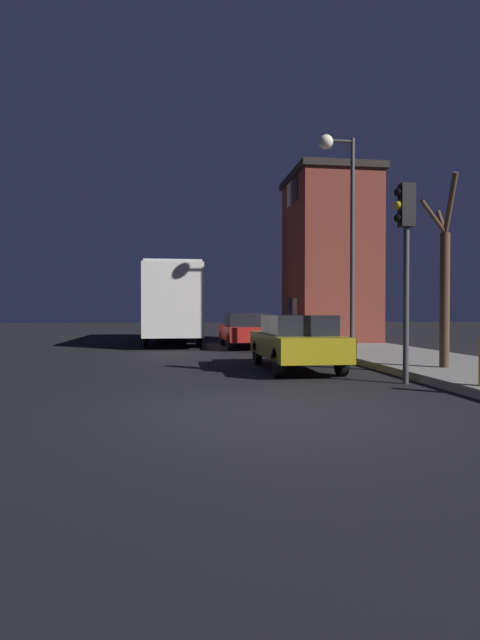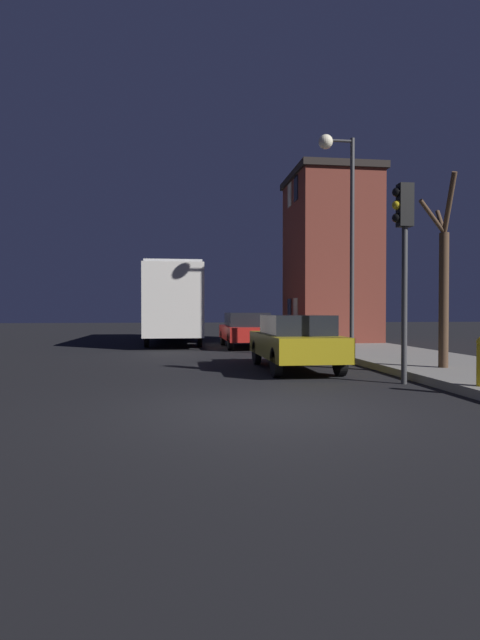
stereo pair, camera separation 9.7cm
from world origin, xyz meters
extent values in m
plane|color=black|center=(0.00, 0.00, 0.00)|extent=(120.00, 120.00, 0.00)
cube|color=brown|center=(5.72, 14.89, 3.91)|extent=(3.54, 4.44, 7.46)
cube|color=black|center=(5.72, 14.89, 7.78)|extent=(3.78, 4.68, 0.30)
cube|color=beige|center=(3.93, 14.27, 1.58)|extent=(0.03, 0.70, 1.10)
cube|color=black|center=(3.93, 15.51, 1.58)|extent=(0.03, 0.70, 1.10)
cube|color=black|center=(3.93, 14.27, 7.03)|extent=(0.03, 0.70, 1.10)
cube|color=beige|center=(3.93, 15.51, 7.03)|extent=(0.03, 0.70, 1.10)
cylinder|color=#38383A|center=(4.30, 8.06, 3.67)|extent=(0.14, 0.14, 6.99)
cylinder|color=#38383A|center=(3.85, 8.06, 7.07)|extent=(0.90, 0.09, 0.09)
sphere|color=#F4EAC6|center=(3.40, 8.06, 7.02)|extent=(0.46, 0.46, 0.46)
cylinder|color=#38383A|center=(3.36, 2.33, 1.66)|extent=(0.12, 0.12, 3.31)
cube|color=black|center=(3.36, 2.33, 3.76)|extent=(0.30, 0.24, 0.90)
sphere|color=black|center=(3.18, 2.33, 4.03)|extent=(0.20, 0.20, 0.20)
sphere|color=yellow|center=(3.18, 2.33, 3.76)|extent=(0.20, 0.20, 0.20)
sphere|color=black|center=(3.18, 2.33, 3.49)|extent=(0.20, 0.20, 0.20)
cylinder|color=#473323|center=(5.00, 3.66, 1.80)|extent=(0.23, 0.23, 3.25)
cylinder|color=#473323|center=(5.10, 4.01, 3.75)|extent=(0.33, 0.79, 0.73)
cylinder|color=#473323|center=(4.94, 3.34, 4.07)|extent=(0.27, 0.78, 1.34)
cylinder|color=#473323|center=(4.60, 3.48, 3.77)|extent=(0.89, 0.48, 0.75)
cube|color=beige|center=(-1.53, 17.45, 1.98)|extent=(2.43, 11.06, 3.00)
cube|color=black|center=(-1.53, 17.45, 2.52)|extent=(2.45, 10.17, 1.08)
cube|color=#B2B2B2|center=(-1.53, 17.45, 3.54)|extent=(2.31, 10.51, 0.12)
cylinder|color=black|center=(-0.40, 21.05, 0.48)|extent=(0.18, 0.96, 0.96)
cylinder|color=black|center=(-2.65, 21.05, 0.48)|extent=(0.18, 0.96, 0.96)
cylinder|color=black|center=(-0.40, 13.86, 0.48)|extent=(0.18, 0.96, 0.96)
cylinder|color=black|center=(-2.65, 13.86, 0.48)|extent=(0.18, 0.96, 0.96)
cube|color=olive|center=(1.67, 5.15, 0.64)|extent=(1.72, 4.36, 0.59)
cube|color=black|center=(1.67, 4.93, 1.19)|extent=(1.51, 2.27, 0.50)
cylinder|color=black|center=(2.44, 6.56, 0.35)|extent=(0.18, 0.70, 0.70)
cylinder|color=black|center=(0.90, 6.56, 0.35)|extent=(0.18, 0.70, 0.70)
cylinder|color=black|center=(2.44, 3.73, 0.35)|extent=(0.18, 0.70, 0.70)
cylinder|color=black|center=(0.90, 3.73, 0.35)|extent=(0.18, 0.70, 0.70)
cube|color=#B21E19|center=(1.53, 13.37, 0.62)|extent=(1.85, 4.73, 0.57)
cube|color=black|center=(1.53, 13.13, 1.19)|extent=(1.63, 2.46, 0.57)
cylinder|color=black|center=(2.37, 14.90, 0.34)|extent=(0.18, 0.68, 0.68)
cylinder|color=black|center=(0.70, 14.90, 0.34)|extent=(0.18, 0.68, 0.68)
cylinder|color=black|center=(2.37, 11.83, 0.34)|extent=(0.18, 0.68, 0.68)
cylinder|color=black|center=(0.70, 11.83, 0.34)|extent=(0.18, 0.68, 0.68)
camera|label=1|loc=(-1.51, -7.63, 1.54)|focal=28.00mm
camera|label=2|loc=(-1.42, -7.64, 1.54)|focal=28.00mm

